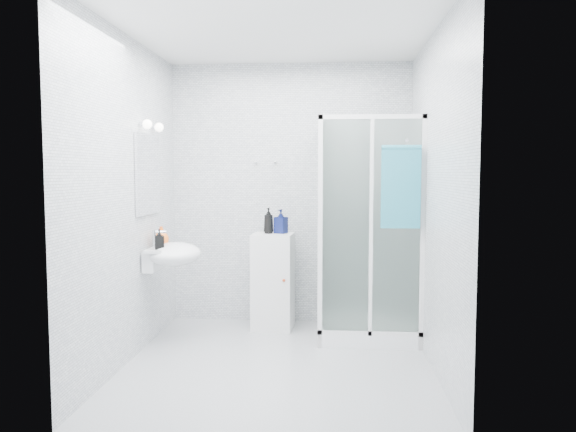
# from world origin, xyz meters

# --- Properties ---
(room) EXTENTS (2.40, 2.60, 2.60)m
(room) POSITION_xyz_m (0.00, 0.00, 1.30)
(room) COLOR silver
(room) RESTS_ON ground
(shower_enclosure) EXTENTS (0.90, 0.95, 2.00)m
(shower_enclosure) POSITION_xyz_m (0.67, 0.77, 0.45)
(shower_enclosure) COLOR white
(shower_enclosure) RESTS_ON ground
(wall_basin) EXTENTS (0.46, 0.56, 0.35)m
(wall_basin) POSITION_xyz_m (-0.99, 0.45, 0.80)
(wall_basin) COLOR white
(wall_basin) RESTS_ON ground
(mirror) EXTENTS (0.02, 0.60, 0.70)m
(mirror) POSITION_xyz_m (-1.19, 0.45, 1.50)
(mirror) COLOR white
(mirror) RESTS_ON room
(vanity_lights) EXTENTS (0.10, 0.40, 0.08)m
(vanity_lights) POSITION_xyz_m (-1.14, 0.45, 1.92)
(vanity_lights) COLOR silver
(vanity_lights) RESTS_ON room
(wall_hooks) EXTENTS (0.23, 0.06, 0.03)m
(wall_hooks) POSITION_xyz_m (-0.25, 1.26, 1.62)
(wall_hooks) COLOR silver
(wall_hooks) RESTS_ON room
(storage_cabinet) EXTENTS (0.40, 0.42, 0.93)m
(storage_cabinet) POSITION_xyz_m (-0.15, 1.01, 0.46)
(storage_cabinet) COLOR white
(storage_cabinet) RESTS_ON ground
(hand_towel) EXTENTS (0.32, 0.05, 0.69)m
(hand_towel) POSITION_xyz_m (0.99, 0.36, 1.41)
(hand_towel) COLOR teal
(hand_towel) RESTS_ON shower_enclosure
(shampoo_bottle_a) EXTENTS (0.11, 0.11, 0.25)m
(shampoo_bottle_a) POSITION_xyz_m (-0.19, 1.03, 1.05)
(shampoo_bottle_a) COLOR black
(shampoo_bottle_a) RESTS_ON storage_cabinet
(shampoo_bottle_b) EXTENTS (0.14, 0.14, 0.23)m
(shampoo_bottle_b) POSITION_xyz_m (-0.07, 1.05, 1.04)
(shampoo_bottle_b) COLOR #0B1345
(shampoo_bottle_b) RESTS_ON storage_cabinet
(soap_dispenser_orange) EXTENTS (0.16, 0.16, 0.17)m
(soap_dispenser_orange) POSITION_xyz_m (-1.11, 0.56, 0.95)
(soap_dispenser_orange) COLOR orange
(soap_dispenser_orange) RESTS_ON wall_basin
(soap_dispenser_black) EXTENTS (0.10, 0.10, 0.17)m
(soap_dispenser_black) POSITION_xyz_m (-1.05, 0.31, 0.95)
(soap_dispenser_black) COLOR black
(soap_dispenser_black) RESTS_ON wall_basin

